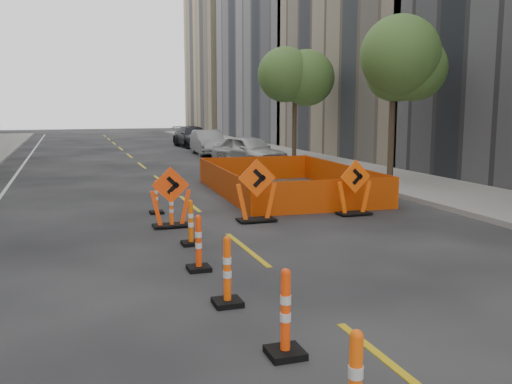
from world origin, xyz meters
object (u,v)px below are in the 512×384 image
object	(u,v)px
channelizer_5	(191,222)
chevron_sign_left	(171,197)
chevron_sign_right	(354,187)
parked_car_mid	(208,142)
channelizer_4	(199,243)
channelizer_6	(171,209)
channelizer_7	(156,197)
chevron_sign_center	(256,190)
channelizer_2	(286,313)
channelizer_3	(227,271)
parked_car_near	(249,151)
parked_car_far	(193,137)

from	to	relation	value
channelizer_5	chevron_sign_left	world-z (taller)	chevron_sign_left
chevron_sign_right	parked_car_mid	bearing A→B (deg)	85.53
channelizer_4	channelizer_6	distance (m)	3.96
channelizer_6	channelizer_7	xyz separation A→B (m)	(-0.08, 1.98, 0.01)
channelizer_6	chevron_sign_center	xyz separation A→B (m)	(2.27, 0.00, 0.37)
channelizer_2	channelizer_3	world-z (taller)	channelizer_2
channelizer_6	chevron_sign_left	size ratio (longest dim) A/B	0.61
chevron_sign_right	parked_car_near	distance (m)	13.19
channelizer_4	chevron_sign_right	size ratio (longest dim) A/B	0.68
parked_car_far	channelizer_2	bearing A→B (deg)	-104.52
channelizer_3	channelizer_4	distance (m)	1.98
channelizer_5	chevron_sign_left	size ratio (longest dim) A/B	0.66
channelizer_4	chevron_sign_right	bearing A→B (deg)	36.63
channelizer_6	parked_car_far	world-z (taller)	parked_car_far
chevron_sign_right	parked_car_far	distance (m)	27.27
channelizer_7	channelizer_2	bearing A→B (deg)	-89.37
channelizer_6	chevron_sign_right	bearing A→B (deg)	0.30
channelizer_3	channelizer_5	bearing A→B (deg)	86.30
channelizer_3	chevron_sign_center	xyz separation A→B (m)	(2.44, 5.93, 0.29)
parked_car_near	channelizer_6	bearing A→B (deg)	-134.51
channelizer_2	channelizer_4	xyz separation A→B (m)	(-0.20, 3.95, -0.03)
channelizer_2	chevron_sign_right	bearing A→B (deg)	57.01
chevron_sign_center	channelizer_2	bearing A→B (deg)	-101.30
channelizer_6	chevron_sign_left	world-z (taller)	chevron_sign_left
channelizer_5	chevron_sign_left	distance (m)	2.03
channelizer_6	parked_car_near	bearing A→B (deg)	64.71
parked_car_near	channelizer_2	bearing A→B (deg)	-125.61
channelizer_4	channelizer_7	xyz separation A→B (m)	(0.09, 5.93, -0.05)
chevron_sign_right	channelizer_5	bearing A→B (deg)	-160.95
channelizer_7	parked_car_near	world-z (taller)	parked_car_near
channelizer_7	parked_car_mid	size ratio (longest dim) A/B	0.21
parked_car_near	parked_car_far	bearing A→B (deg)	70.16
channelizer_3	chevron_sign_left	bearing A→B (deg)	88.40
channelizer_5	parked_car_near	distance (m)	16.35
channelizer_6	channelizer_3	bearing A→B (deg)	-91.64
channelizer_6	parked_car_mid	size ratio (longest dim) A/B	0.20
chevron_sign_left	chevron_sign_right	distance (m)	5.17
channelizer_5	chevron_sign_center	world-z (taller)	chevron_sign_center
channelizer_3	chevron_sign_center	bearing A→B (deg)	67.66
chevron_sign_left	chevron_sign_right	size ratio (longest dim) A/B	0.99
channelizer_3	parked_car_near	world-z (taller)	parked_car_near
channelizer_3	channelizer_6	size ratio (longest dim) A/B	1.16
parked_car_mid	parked_car_far	distance (m)	6.76
parked_car_near	chevron_sign_right	bearing A→B (deg)	-113.80
channelizer_3	channelizer_2	bearing A→B (deg)	-84.40
chevron_sign_left	parked_car_far	size ratio (longest dim) A/B	0.30
channelizer_6	chevron_sign_left	distance (m)	0.30
channelizer_3	parked_car_near	size ratio (longest dim) A/B	0.24
channelizer_3	channelizer_6	world-z (taller)	channelizer_3
channelizer_7	parked_car_near	distance (m)	12.86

